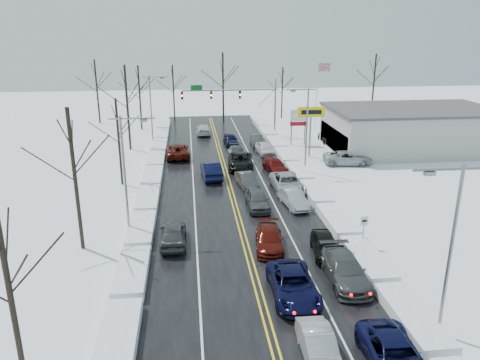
{
  "coord_description": "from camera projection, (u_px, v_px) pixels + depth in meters",
  "views": [
    {
      "loc": [
        -3.8,
        -36.93,
        14.95
      ],
      "look_at": [
        0.41,
        0.5,
        2.5
      ],
      "focal_mm": 35.0,
      "sensor_mm": 36.0,
      "label": 1
    }
  ],
  "objects": [
    {
      "name": "streetlight_nw",
      "position": [
        152.0,
        105.0,
        60.04
      ],
      "size": [
        3.2,
        0.25,
        9.0
      ],
      "color": "slate",
      "rests_on": "ground"
    },
    {
      "name": "tree_left_b",
      "position": [
        72.0,
        153.0,
        30.87
      ],
      "size": [
        4.0,
        4.0,
        10.0
      ],
      "color": "#2D231C",
      "rests_on": "ground"
    },
    {
      "name": "tree_left_c",
      "position": [
        118.0,
        125.0,
        44.51
      ],
      "size": [
        3.4,
        3.4,
        8.5
      ],
      "color": "#2D231C",
      "rests_on": "ground"
    },
    {
      "name": "queued_car_2",
      "position": [
        293.0,
        296.0,
        27.16
      ],
      "size": [
        2.59,
        5.5,
        1.52
      ],
      "primitive_type": "imported",
      "rotation": [
        0.0,
        0.0,
        -0.01
      ],
      "color": "black",
      "rests_on": "ground"
    },
    {
      "name": "speed_limit_sign",
      "position": [
        364.0,
        226.0,
        32.75
      ],
      "size": [
        0.55,
        0.09,
        2.35
      ],
      "color": "slate",
      "rests_on": "ground"
    },
    {
      "name": "oncoming_car_3",
      "position": [
        174.0,
        244.0,
        33.7
      ],
      "size": [
        1.86,
        4.62,
        1.57
      ],
      "primitive_type": "imported",
      "rotation": [
        0.0,
        0.0,
        3.14
      ],
      "color": "#3E4043",
      "rests_on": "ground"
    },
    {
      "name": "queued_car_11",
      "position": [
        344.0,
        281.0,
        28.77
      ],
      "size": [
        2.37,
        5.5,
        1.58
      ],
      "primitive_type": "imported",
      "rotation": [
        0.0,
        0.0,
        -0.03
      ],
      "color": "#434648",
      "rests_on": "ground"
    },
    {
      "name": "dealership_building",
      "position": [
        411.0,
        129.0,
        58.64
      ],
      "size": [
        20.4,
        12.4,
        5.3
      ],
      "color": "#A5A4A0",
      "rests_on": "ground"
    },
    {
      "name": "oncoming_car_0",
      "position": [
        211.0,
        178.0,
        48.35
      ],
      "size": [
        2.17,
        5.29,
        1.71
      ],
      "primitive_type": "imported",
      "rotation": [
        0.0,
        0.0,
        3.21
      ],
      "color": "black",
      "rests_on": "ground"
    },
    {
      "name": "road_surface",
      "position": [
        234.0,
        201.0,
        41.83
      ],
      "size": [
        14.0,
        84.0,
        0.01
      ],
      "primitive_type": "cube",
      "color": "black",
      "rests_on": "ground"
    },
    {
      "name": "parked_car_1",
      "position": [
        363.0,
        157.0,
        56.05
      ],
      "size": [
        2.85,
        5.59,
        1.55
      ],
      "primitive_type": "imported",
      "rotation": [
        0.0,
        0.0,
        -0.13
      ],
      "color": "#404245",
      "rests_on": "ground"
    },
    {
      "name": "tree_far_b",
      "position": [
        173.0,
        82.0,
        76.02
      ],
      "size": [
        3.6,
        3.6,
        9.0
      ],
      "color": "#2D231C",
      "rests_on": "ground"
    },
    {
      "name": "queued_car_16",
      "position": [
        265.0,
        154.0,
        57.13
      ],
      "size": [
        2.12,
        4.5,
        1.49
      ],
      "primitive_type": "imported",
      "rotation": [
        0.0,
        0.0,
        0.08
      ],
      "color": "silver",
      "rests_on": "ground"
    },
    {
      "name": "flagpole",
      "position": [
        318.0,
        91.0,
        68.0
      ],
      "size": [
        1.87,
        1.2,
        10.0
      ],
      "color": "silver",
      "rests_on": "ground"
    },
    {
      "name": "queued_car_14",
      "position": [
        287.0,
        191.0,
        44.44
      ],
      "size": [
        2.76,
        5.81,
        1.6
      ],
      "primitive_type": "imported",
      "rotation": [
        0.0,
        0.0,
        0.02
      ],
      "color": "#A7AAAF",
      "rests_on": "ground"
    },
    {
      "name": "oncoming_car_1",
      "position": [
        178.0,
        157.0,
        55.96
      ],
      "size": [
        2.93,
        5.87,
        1.6
      ],
      "primitive_type": "imported",
      "rotation": [
        0.0,
        0.0,
        3.19
      ],
      "color": "#53130B",
      "rests_on": "ground"
    },
    {
      "name": "queued_car_8",
      "position": [
        231.0,
        145.0,
        61.69
      ],
      "size": [
        1.93,
        4.32,
        1.44
      ],
      "primitive_type": "imported",
      "rotation": [
        0.0,
        0.0,
        0.05
      ],
      "color": "black",
      "rests_on": "ground"
    },
    {
      "name": "queued_car_13",
      "position": [
        293.0,
        206.0,
        40.7
      ],
      "size": [
        2.1,
        4.51,
        1.43
      ],
      "primitive_type": "imported",
      "rotation": [
        0.0,
        0.0,
        0.14
      ],
      "color": "#A9ADB2",
      "rests_on": "ground"
    },
    {
      "name": "queued_car_5",
      "position": [
        247.0,
        187.0,
        45.6
      ],
      "size": [
        2.03,
        4.35,
        1.38
      ],
      "primitive_type": "imported",
      "rotation": [
        0.0,
        0.0,
        0.14
      ],
      "color": "#383A3C",
      "rests_on": "ground"
    },
    {
      "name": "traffic_signal_mast",
      "position": [
        240.0,
        97.0,
        65.0
      ],
      "size": [
        13.28,
        0.39,
        8.0
      ],
      "color": "slate",
      "rests_on": "ground"
    },
    {
      "name": "streetlight_sw",
      "position": [
        127.0,
        167.0,
        33.62
      ],
      "size": [
        3.2,
        0.25,
        9.0
      ],
      "color": "slate",
      "rests_on": "ground"
    },
    {
      "name": "tree_far_e",
      "position": [
        375.0,
        73.0,
        79.3
      ],
      "size": [
        4.2,
        4.2,
        10.5
      ],
      "color": "#2D231C",
      "rests_on": "ground"
    },
    {
      "name": "queued_car_17",
      "position": [
        257.0,
        145.0,
        61.48
      ],
      "size": [
        1.54,
        4.27,
        1.4
      ],
      "primitive_type": "imported",
      "rotation": [
        0.0,
        0.0,
        -0.01
      ],
      "color": "#3D3F42",
      "rests_on": "ground"
    },
    {
      "name": "queued_car_4",
      "position": [
        257.0,
        208.0,
        40.35
      ],
      "size": [
        1.84,
        4.52,
        1.54
      ],
      "primitive_type": "imported",
      "rotation": [
        0.0,
        0.0,
        0.0
      ],
      "color": "#45484B",
      "rests_on": "ground"
    },
    {
      "name": "parked_car_0",
      "position": [
        347.0,
        164.0,
        53.0
      ],
      "size": [
        5.77,
        3.18,
        1.53
      ],
      "primitive_type": "imported",
      "rotation": [
        0.0,
        0.0,
        1.45
      ],
      "color": "#A4A7AC",
      "rests_on": "ground"
    },
    {
      "name": "tree_left_a",
      "position": [
        5.0,
        263.0,
        17.93
      ],
      "size": [
        3.6,
        3.6,
        9.0
      ],
      "color": "#2D231C",
      "rests_on": "ground"
    },
    {
      "name": "parked_car_2",
      "position": [
        328.0,
        142.0,
        63.14
      ],
      "size": [
        2.13,
        4.9,
        1.65
      ],
      "primitive_type": "imported",
      "rotation": [
        0.0,
        0.0,
        3.1
      ],
      "color": "black",
      "rests_on": "ground"
    },
    {
      "name": "tree_left_e",
      "position": [
        139.0,
        85.0,
        68.79
      ],
      "size": [
        3.8,
        3.8,
        9.5
      ],
      "color": "#2D231C",
      "rests_on": "ground"
    },
    {
      "name": "tree_far_d",
      "position": [
        282.0,
        83.0,
        77.57
      ],
      "size": [
        3.4,
        3.4,
        8.5
      ],
      "color": "#2D231C",
      "rests_on": "ground"
    },
    {
      "name": "used_vehicles_sign",
      "position": [
        299.0,
        120.0,
        60.77
      ],
      "size": [
        2.2,
        0.22,
        4.65
      ],
      "color": "slate",
      "rests_on": "ground"
    },
    {
      "name": "tree_far_c",
      "position": [
        223.0,
        74.0,
        74.54
      ],
      "size": [
        4.4,
        4.4,
        11.0
      ],
      "color": "#2D231C",
      "rests_on": "ground"
    },
    {
      "name": "queued_car_3",
      "position": [
        269.0,
        248.0,
        33.1
      ],
      "size": [
        2.43,
        4.87,
        1.36
      ],
      "primitive_type": "imported",
      "rotation": [
        0.0,
        0.0,
        -0.12
      ],
      "color": "#4D100A",
      "rests_on": "ground"
    },
    {
      "name": "streetlight_ne",
      "position": [
        305.0,
        123.0,
        48.59
      ],
      "size": [
        3.2,
        0.25,
        9.0
      ],
      "color": "slate",
      "rests_on": "ground"
    },
    {
      "name": "tree_far_a",
      "position": [
        96.0,
        79.0,
        73.58
      ],
      "size": [
        4.0,
        4.0,
        10.0
      ],
      "color": "#2D231C",
      "rests_on": "ground"
    },
    {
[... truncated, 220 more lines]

